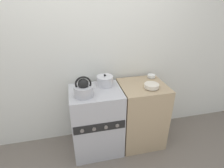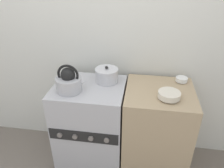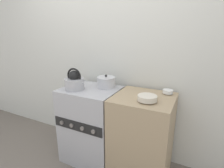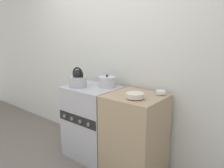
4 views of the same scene
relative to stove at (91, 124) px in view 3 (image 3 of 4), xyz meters
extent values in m
cube|color=silver|center=(0.00, 0.37, 0.80)|extent=(7.00, 0.06, 2.50)
cube|color=#B2B2B7|center=(0.00, 0.00, 0.00)|extent=(0.63, 0.53, 0.90)
cube|color=black|center=(0.00, -0.27, 0.11)|extent=(0.60, 0.01, 0.11)
cylinder|color=slate|center=(-0.20, -0.28, 0.11)|extent=(0.04, 0.02, 0.04)
cylinder|color=slate|center=(-0.07, -0.28, 0.11)|extent=(0.04, 0.02, 0.04)
cylinder|color=slate|center=(0.07, -0.28, 0.11)|extent=(0.04, 0.02, 0.04)
cylinder|color=slate|center=(0.20, -0.28, 0.11)|extent=(0.04, 0.02, 0.04)
cube|color=tan|center=(0.62, 0.02, 0.00)|extent=(0.59, 0.56, 0.90)
cylinder|color=#B2B2B7|center=(-0.14, -0.09, 0.51)|extent=(0.22, 0.22, 0.12)
sphere|color=black|center=(-0.14, -0.09, 0.60)|extent=(0.12, 0.12, 0.12)
torus|color=black|center=(-0.14, -0.09, 0.60)|extent=(0.18, 0.02, 0.18)
cone|color=#B2B2B7|center=(-0.04, -0.09, 0.53)|extent=(0.11, 0.05, 0.08)
cylinder|color=silver|center=(0.14, 0.12, 0.51)|extent=(0.20, 0.20, 0.11)
cylinder|color=silver|center=(0.14, 0.12, 0.57)|extent=(0.21, 0.21, 0.01)
sphere|color=black|center=(0.14, 0.12, 0.59)|extent=(0.03, 0.03, 0.03)
cylinder|color=beige|center=(0.68, -0.09, 0.46)|extent=(0.08, 0.08, 0.01)
cylinder|color=beige|center=(0.68, -0.09, 0.49)|extent=(0.18, 0.18, 0.05)
cylinder|color=white|center=(0.82, 0.21, 0.46)|extent=(0.05, 0.05, 0.01)
cylinder|color=white|center=(0.82, 0.21, 0.48)|extent=(0.10, 0.10, 0.04)
camera|label=1|loc=(-0.22, -1.85, 1.44)|focal=28.00mm
camera|label=2|loc=(0.45, -1.61, 1.41)|focal=35.00mm
camera|label=3|loc=(1.06, -1.57, 1.06)|focal=28.00mm
camera|label=4|loc=(1.81, -1.86, 1.08)|focal=35.00mm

